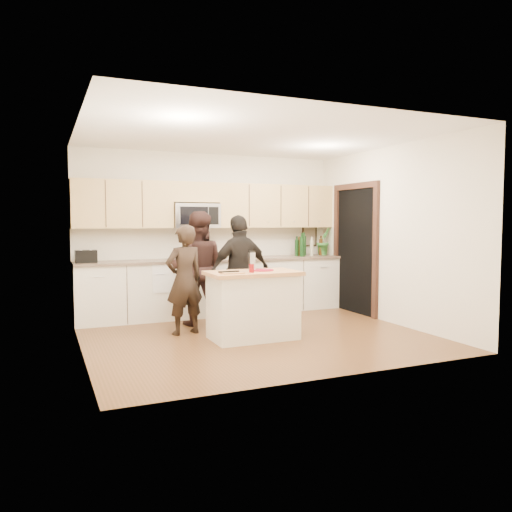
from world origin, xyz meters
name	(u,v)px	position (x,y,z in m)	size (l,w,h in m)	color
floor	(256,335)	(0.00, 0.00, 0.00)	(4.50, 4.50, 0.00)	brown
room_shell	(256,209)	(0.00, 0.00, 1.73)	(4.52, 4.02, 2.71)	beige
back_cabinetry	(216,286)	(0.00, 1.69, 0.47)	(4.50, 0.66, 0.94)	silver
upper_cabinetry	(214,204)	(0.03, 1.83, 1.84)	(4.50, 0.33, 0.75)	tan
microwave	(195,216)	(-0.31, 1.80, 1.65)	(0.76, 0.41, 0.40)	silver
doorway	(355,245)	(2.23, 0.90, 1.16)	(0.06, 1.25, 2.20)	black
framed_picture	(309,236)	(1.95, 1.98, 1.28)	(0.30, 0.03, 0.38)	black
dish_towel	(162,270)	(-0.95, 1.50, 0.80)	(0.34, 0.60, 0.48)	white
island	(253,305)	(-0.10, -0.16, 0.45)	(1.20, 0.70, 0.90)	silver
red_plate	(262,270)	(0.04, -0.12, 0.91)	(0.31, 0.31, 0.02)	maroon
box_grater	(252,260)	(-0.08, -0.07, 1.04)	(0.09, 0.07, 0.25)	silver
drink_glass	(252,268)	(-0.18, -0.30, 0.96)	(0.06, 0.06, 0.11)	maroon
cutting_board	(232,273)	(-0.46, -0.32, 0.91)	(0.28, 0.19, 0.02)	tan
tongs	(229,272)	(-0.50, -0.31, 0.93)	(0.27, 0.03, 0.02)	black
knife	(241,271)	(-0.33, -0.30, 0.92)	(0.22, 0.02, 0.01)	silver
toaster	(86,256)	(-2.05, 1.67, 1.03)	(0.31, 0.22, 0.19)	black
bottle_cluster	(305,245)	(1.69, 1.68, 1.13)	(0.55, 0.34, 0.41)	black
orchid	(324,241)	(2.10, 1.72, 1.20)	(0.28, 0.23, 0.51)	#357B31
woman_left	(184,280)	(-0.86, 0.47, 0.76)	(0.55, 0.36, 1.51)	black
woman_center	(198,268)	(-0.52, 1.00, 0.85)	(0.83, 0.65, 1.71)	black
woman_right	(240,271)	(0.00, 0.58, 0.83)	(0.97, 0.40, 1.65)	black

